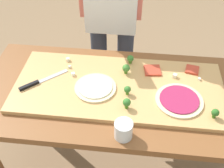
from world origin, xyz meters
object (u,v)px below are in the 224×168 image
(chefs_knife, at_px, (37,82))
(cheese_crumble_a, at_px, (70,67))
(pizza_slice_near_left, at_px, (192,70))
(pizza_whole_beet_magenta, at_px, (179,100))
(cheese_crumble_b, at_px, (73,74))
(flour_cup, at_px, (123,131))
(broccoli_floret_back_left, at_px, (127,103))
(broccoli_floret_front_mid, at_px, (126,68))
(pizza_slice_far_left, at_px, (152,70))
(pizza_whole_cheese_artichoke, at_px, (95,87))
(broccoli_floret_center_right, at_px, (130,59))
(broccoli_floret_center_left, at_px, (127,90))
(cheese_crumble_c, at_px, (199,79))
(cheese_crumble_d, at_px, (175,76))
(cheese_crumble_e, at_px, (68,60))
(prep_table, at_px, (123,106))
(broccoli_floret_front_right, at_px, (215,113))

(chefs_knife, distance_m, cheese_crumble_a, 0.21)
(pizza_slice_near_left, distance_m, cheese_crumble_a, 0.70)
(pizza_whole_beet_magenta, relative_size, cheese_crumble_b, 13.46)
(flour_cup, bearing_deg, broccoli_floret_back_left, 88.91)
(broccoli_floret_front_mid, distance_m, cheese_crumble_a, 0.33)
(pizza_slice_near_left, distance_m, pizza_slice_far_left, 0.23)
(pizza_whole_cheese_artichoke, relative_size, broccoli_floret_back_left, 3.76)
(broccoli_floret_front_mid, relative_size, flour_cup, 0.65)
(broccoli_floret_center_right, bearing_deg, broccoli_floret_back_left, -89.41)
(pizza_slice_far_left, distance_m, broccoli_floret_center_left, 0.24)
(broccoli_floret_center_left, bearing_deg, cheese_crumble_c, 21.59)
(pizza_slice_far_left, height_order, cheese_crumble_d, cheese_crumble_d)
(broccoli_floret_front_mid, bearing_deg, cheese_crumble_a, 178.10)
(cheese_crumble_a, bearing_deg, cheese_crumble_e, 111.20)
(prep_table, bearing_deg, broccoli_floret_center_right, 85.09)
(broccoli_floret_front_right, bearing_deg, broccoli_floret_front_mid, 148.07)
(chefs_knife, relative_size, pizza_whole_cheese_artichoke, 1.01)
(cheese_crumble_b, bearing_deg, broccoli_floret_center_left, -19.99)
(cheese_crumble_e, height_order, flour_cup, flour_cup)
(chefs_knife, bearing_deg, cheese_crumble_d, 10.01)
(broccoli_floret_front_mid, distance_m, cheese_crumble_b, 0.29)
(cheese_crumble_d, relative_size, flour_cup, 0.24)
(broccoli_floret_front_mid, bearing_deg, broccoli_floret_center_left, -83.26)
(broccoli_floret_back_left, xyz_separation_m, cheese_crumble_a, (-0.35, 0.27, -0.03))
(broccoli_floret_front_mid, xyz_separation_m, cheese_crumble_a, (-0.32, 0.01, -0.03))
(chefs_knife, relative_size, pizza_slice_near_left, 3.13)
(prep_table, distance_m, cheese_crumble_a, 0.38)
(pizza_whole_cheese_artichoke, xyz_separation_m, cheese_crumble_d, (0.42, 0.14, 0.00))
(cheese_crumble_c, xyz_separation_m, cheese_crumble_e, (-0.75, 0.08, 0.00))
(broccoli_floret_center_left, bearing_deg, chefs_knife, 176.73)
(pizza_whole_beet_magenta, distance_m, broccoli_floret_front_mid, 0.34)
(pizza_slice_near_left, height_order, broccoli_floret_center_left, broccoli_floret_center_left)
(cheese_crumble_b, bearing_deg, flour_cup, -49.43)
(chefs_knife, relative_size, broccoli_floret_front_mid, 3.86)
(pizza_whole_cheese_artichoke, bearing_deg, cheese_crumble_e, 132.81)
(broccoli_floret_front_right, bearing_deg, broccoli_floret_center_left, 165.34)
(broccoli_floret_center_left, relative_size, flour_cup, 0.57)
(broccoli_floret_front_right, bearing_deg, broccoli_floret_center_right, 138.91)
(cheese_crumble_b, bearing_deg, broccoli_floret_center_right, 25.23)
(broccoli_floret_center_left, bearing_deg, cheese_crumble_e, 147.29)
(cheese_crumble_e, bearing_deg, cheese_crumble_a, -68.80)
(broccoli_floret_center_right, bearing_deg, broccoli_floret_front_mid, -101.42)
(broccoli_floret_center_left, xyz_separation_m, cheese_crumble_c, (0.38, 0.15, -0.02))
(pizza_whole_beet_magenta, bearing_deg, broccoli_floret_center_left, 175.52)
(broccoli_floret_back_left, bearing_deg, prep_table, 99.33)
(pizza_slice_far_left, relative_size, cheese_crumble_b, 4.98)
(broccoli_floret_center_right, bearing_deg, pizza_whole_cheese_artichoke, -126.01)
(pizza_whole_beet_magenta, height_order, cheese_crumble_d, cheese_crumble_d)
(broccoli_floret_front_right, bearing_deg, cheese_crumble_c, 98.02)
(pizza_slice_near_left, distance_m, broccoli_floret_back_left, 0.48)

